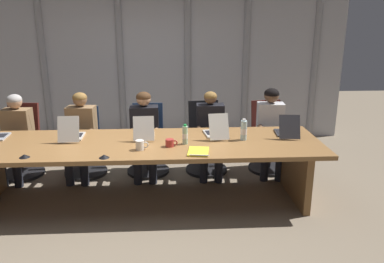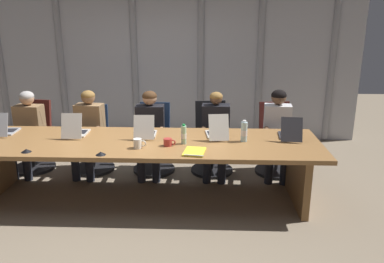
% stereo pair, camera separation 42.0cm
% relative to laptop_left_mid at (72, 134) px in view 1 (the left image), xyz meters
% --- Properties ---
extents(ground_plane, '(13.63, 13.63, 0.00)m').
position_rel_laptop_left_mid_xyz_m(ground_plane, '(0.84, -0.19, -0.80)').
color(ground_plane, '#7F705B').
extents(conference_table, '(4.21, 1.16, 0.74)m').
position_rel_laptop_left_mid_xyz_m(conference_table, '(0.84, -0.19, -0.20)').
color(conference_table, olive).
rests_on(conference_table, ground_plane).
extents(curtain_backdrop, '(6.82, 0.17, 2.69)m').
position_rel_laptop_left_mid_xyz_m(curtain_backdrop, '(0.84, 2.31, 0.54)').
color(curtain_backdrop, '#B2B2B7').
rests_on(curtain_backdrop, ground_plane).
extents(laptop_left_mid, '(0.26, 0.43, 0.31)m').
position_rel_laptop_left_mid_xyz_m(laptop_left_mid, '(0.00, 0.00, 0.00)').
color(laptop_left_mid, beige).
rests_on(laptop_left_mid, conference_table).
extents(laptop_center, '(0.26, 0.42, 0.29)m').
position_rel_laptop_left_mid_xyz_m(laptop_center, '(0.86, -0.00, -0.00)').
color(laptop_center, beige).
rests_on(laptop_center, conference_table).
extents(laptop_right_mid, '(0.29, 0.48, 0.31)m').
position_rel_laptop_left_mid_xyz_m(laptop_right_mid, '(1.74, 0.01, 0.00)').
color(laptop_right_mid, beige).
rests_on(laptop_right_mid, conference_table).
extents(laptop_right_end, '(0.29, 0.46, 0.28)m').
position_rel_laptop_left_mid_xyz_m(laptop_right_end, '(2.61, -0.01, -0.00)').
color(laptop_right_end, '#2D2D33').
rests_on(laptop_right_end, conference_table).
extents(office_chair_left_end, '(0.60, 0.60, 0.99)m').
position_rel_laptop_left_mid_xyz_m(office_chair_left_end, '(-0.91, 0.77, -0.43)').
color(office_chair_left_end, '#511E19').
rests_on(office_chair_left_end, ground_plane).
extents(office_chair_left_mid, '(0.60, 0.60, 0.92)m').
position_rel_laptop_left_mid_xyz_m(office_chair_left_mid, '(-0.04, 0.76, -0.45)').
color(office_chair_left_mid, navy).
rests_on(office_chair_left_mid, ground_plane).
extents(office_chair_center, '(0.60, 0.60, 0.96)m').
position_rel_laptop_left_mid_xyz_m(office_chair_center, '(0.85, 0.76, -0.44)').
color(office_chair_center, navy).
rests_on(office_chair_center, ground_plane).
extents(office_chair_right_mid, '(0.60, 0.61, 0.99)m').
position_rel_laptop_left_mid_xyz_m(office_chair_right_mid, '(1.69, 0.77, -0.43)').
color(office_chair_right_mid, black).
rests_on(office_chair_right_mid, ground_plane).
extents(office_chair_right_end, '(0.60, 0.61, 0.99)m').
position_rel_laptop_left_mid_xyz_m(office_chair_right_end, '(2.61, 0.76, -0.43)').
color(office_chair_right_end, '#511E19').
rests_on(office_chair_right_end, ground_plane).
extents(person_left_end, '(0.41, 0.56, 1.16)m').
position_rel_laptop_left_mid_xyz_m(person_left_end, '(-0.90, 0.60, -0.14)').
color(person_left_end, olive).
rests_on(person_left_end, ground_plane).
extents(person_left_mid, '(0.42, 0.57, 1.18)m').
position_rel_laptop_left_mid_xyz_m(person_left_mid, '(-0.04, 0.60, -0.13)').
color(person_left_mid, olive).
rests_on(person_left_mid, ground_plane).
extents(person_center, '(0.41, 0.56, 1.18)m').
position_rel_laptop_left_mid_xyz_m(person_center, '(0.83, 0.61, -0.13)').
color(person_center, black).
rests_on(person_center, ground_plane).
extents(person_right_mid, '(0.41, 0.56, 1.17)m').
position_rel_laptop_left_mid_xyz_m(person_right_mid, '(1.73, 0.60, -0.14)').
color(person_right_mid, black).
rests_on(person_right_mid, ground_plane).
extents(person_right_end, '(0.41, 0.57, 1.21)m').
position_rel_laptop_left_mid_xyz_m(person_right_end, '(2.58, 0.61, -0.11)').
color(person_right_end, silver).
rests_on(person_right_end, ground_plane).
extents(water_bottle_primary, '(0.08, 0.08, 0.26)m').
position_rel_laptop_left_mid_xyz_m(water_bottle_primary, '(2.05, -0.15, 0.06)').
color(water_bottle_primary, silver).
rests_on(water_bottle_primary, conference_table).
extents(water_bottle_secondary, '(0.06, 0.06, 0.23)m').
position_rel_laptop_left_mid_xyz_m(water_bottle_secondary, '(1.35, -0.27, 0.05)').
color(water_bottle_secondary, '#ADD1B2').
rests_on(water_bottle_secondary, conference_table).
extents(coffee_mug_near, '(0.14, 0.09, 0.09)m').
position_rel_laptop_left_mid_xyz_m(coffee_mug_near, '(1.17, -0.35, -0.02)').
color(coffee_mug_near, '#B2332D').
rests_on(coffee_mug_near, conference_table).
extents(coffee_mug_far, '(0.14, 0.09, 0.11)m').
position_rel_laptop_left_mid_xyz_m(coffee_mug_far, '(0.85, -0.44, -0.01)').
color(coffee_mug_far, white).
rests_on(coffee_mug_far, conference_table).
extents(conference_mic_left_side, '(0.11, 0.11, 0.03)m').
position_rel_laptop_left_mid_xyz_m(conference_mic_left_side, '(-0.34, -0.62, -0.04)').
color(conference_mic_left_side, black).
rests_on(conference_mic_left_side, conference_table).
extents(conference_mic_middle, '(0.11, 0.11, 0.03)m').
position_rel_laptop_left_mid_xyz_m(conference_mic_middle, '(0.49, -0.68, -0.04)').
color(conference_mic_middle, black).
rests_on(conference_mic_middle, conference_table).
extents(spiral_notepad, '(0.26, 0.33, 0.03)m').
position_rel_laptop_left_mid_xyz_m(spiral_notepad, '(1.48, -0.56, -0.05)').
color(spiral_notepad, yellow).
rests_on(spiral_notepad, conference_table).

